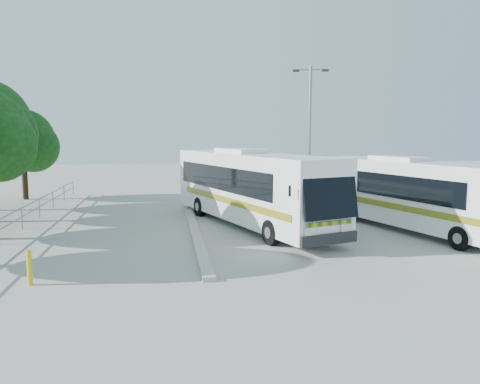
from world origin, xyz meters
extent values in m
plane|color=#A5A5A0|center=(0.00, 0.00, 0.00)|extent=(100.00, 100.00, 0.00)
cube|color=#B2B2AD|center=(-2.30, 2.00, 0.07)|extent=(0.40, 16.00, 0.15)
cylinder|color=gray|center=(-10.00, 4.00, 0.95)|extent=(0.06, 22.00, 0.06)
cylinder|color=gray|center=(-10.00, 4.00, 0.55)|extent=(0.06, 22.00, 0.06)
cylinder|color=gray|center=(-10.00, 14.00, 0.50)|extent=(0.06, 0.06, 1.00)
cylinder|color=#382314|center=(-12.70, 13.30, 1.39)|extent=(0.36, 0.36, 2.77)
sphere|color=#0F340E|center=(-12.70, 13.30, 3.91)|extent=(4.03, 4.03, 4.03)
sphere|color=#0F340E|center=(-11.94, 12.80, 3.46)|extent=(3.28, 3.28, 3.28)
sphere|color=#0F340E|center=(-13.33, 13.93, 4.41)|extent=(3.02, 3.02, 3.02)
cube|color=white|center=(0.35, 2.28, 1.87)|extent=(6.09, 12.16, 3.04)
cube|color=black|center=(2.22, -3.44, 2.25)|extent=(2.32, 1.15, 1.94)
cube|color=black|center=(-1.04, 2.45, 2.25)|extent=(3.02, 9.12, 1.10)
cube|color=black|center=(1.37, 3.24, 2.25)|extent=(3.02, 9.12, 1.10)
cube|color=#0D6110|center=(-0.76, 1.60, 1.30)|extent=(3.25, 9.87, 0.28)
cylinder|color=black|center=(0.49, -1.77, 0.50)|extent=(0.59, 1.04, 1.00)
cylinder|color=black|center=(2.63, -1.07, 0.50)|extent=(0.59, 1.04, 1.00)
cylinder|color=black|center=(-1.77, 5.15, 0.50)|extent=(0.59, 1.04, 1.00)
cylinder|color=black|center=(0.37, 5.85, 0.50)|extent=(0.59, 1.04, 1.00)
cube|color=white|center=(7.29, 0.02, 1.70)|extent=(5.06, 11.12, 2.77)
cube|color=black|center=(6.03, 0.25, 2.05)|extent=(2.34, 8.43, 1.00)
cube|color=black|center=(8.26, 0.85, 2.05)|extent=(2.34, 8.43, 1.00)
cube|color=#0C5A1C|center=(6.24, -0.54, 1.18)|extent=(2.51, 9.13, 0.25)
cylinder|color=black|center=(7.23, -3.67, 0.45)|extent=(0.50, 0.95, 0.91)
cylinder|color=black|center=(5.48, 2.74, 0.45)|extent=(0.50, 0.95, 0.91)
cylinder|color=black|center=(7.47, 3.27, 0.45)|extent=(0.50, 0.95, 0.91)
cylinder|color=gray|center=(4.47, 6.22, 4.00)|extent=(0.19, 0.19, 8.00)
cylinder|color=gray|center=(4.47, 6.22, 7.80)|extent=(1.57, 0.46, 0.08)
cube|color=black|center=(3.69, 6.41, 7.75)|extent=(0.38, 0.26, 0.12)
cube|color=black|center=(5.24, 6.03, 7.75)|extent=(0.38, 0.26, 0.12)
cylinder|color=yellow|center=(-7.38, -5.45, 0.50)|extent=(0.16, 0.16, 1.00)
camera|label=1|loc=(-3.48, -19.14, 4.28)|focal=35.00mm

